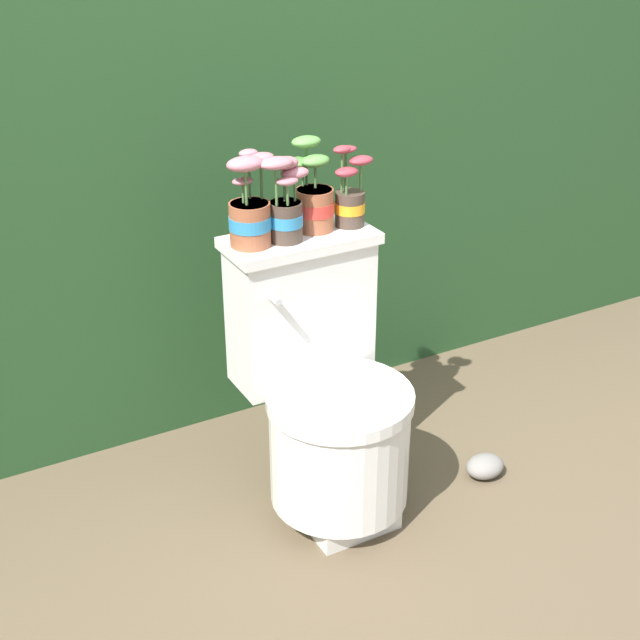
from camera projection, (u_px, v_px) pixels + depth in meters
The scene contains 8 objects.
ground_plane at pixel (360, 517), 2.59m from camera, with size 12.00×12.00×0.00m, color brown.
hedge_backdrop at pixel (210, 180), 3.06m from camera, with size 4.02×0.67×1.46m.
toilet at pixel (326, 399), 2.52m from camera, with size 0.42×0.53×0.79m.
potted_plant_left at pixel (250, 212), 2.32m from camera, with size 0.14×0.11×0.25m.
potted_plant_midleft at pixel (285, 204), 2.35m from camera, with size 0.15×0.09×0.24m.
potted_plant_middle at pixel (313, 197), 2.43m from camera, with size 0.12×0.13×0.25m.
potted_plant_midright at pixel (350, 197), 2.46m from camera, with size 0.12×0.08×0.23m.
garden_stone at pixel (485, 466), 2.75m from camera, with size 0.12×0.10×0.07m.
Camera 1 is at (-1.09, -1.74, 1.68)m, focal length 50.00 mm.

